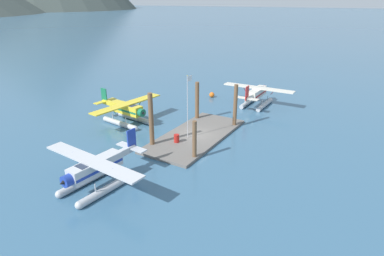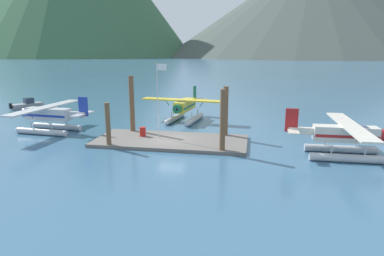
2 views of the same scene
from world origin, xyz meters
The scene contains 14 objects.
ground_plane centered at (0.00, 0.00, 0.00)m, with size 1200.00×1200.00×0.00m, color #38607F.
dock_platform centered at (0.00, 0.00, 0.15)m, with size 14.01×6.14×0.30m, color #66605B.
piling_near_left centered at (-4.90, -2.70, 2.00)m, with size 0.42×0.42×4.00m, color brown.
piling_near_right centered at (5.00, -2.56, 2.67)m, with size 0.46×0.46×5.34m, color brown.
piling_far_left centered at (-4.67, 2.63, 2.95)m, with size 0.50×0.50×5.90m, color brown.
piling_far_right centered at (4.79, 2.61, 2.51)m, with size 0.50×0.50×5.03m, color brown.
flagpole centered at (-1.17, 0.31, 4.61)m, with size 0.95×0.10×7.04m.
fuel_drum centered at (-2.95, 0.67, 0.74)m, with size 0.62×0.62×0.88m.
mooring_buoy centered at (15.06, 5.80, 0.42)m, with size 0.83×0.83×0.83m, color orange.
mountain_ridge_centre_peak centered at (76.50, 450.58, 63.90)m, with size 383.58×383.58×127.80m.
seaplane_cream_stbd_aft centered at (14.66, -1.83, 1.58)m, with size 7.98×10.41×3.84m.
seaplane_yellow_bow_centre centered at (-0.67, 9.66, 1.58)m, with size 10.49×7.95×3.84m.
seaplane_silver_port_fwd centered at (-13.46, 1.64, 1.58)m, with size 7.97×10.48×3.84m.
boat_grey_open_west centered at (-25.47, 14.74, 0.49)m, with size 3.51×4.35×1.50m.
Camera 2 is at (7.40, -29.28, 8.35)m, focal length 31.46 mm.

